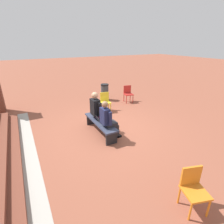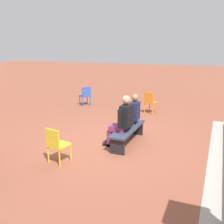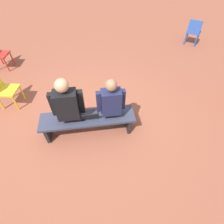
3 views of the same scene
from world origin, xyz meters
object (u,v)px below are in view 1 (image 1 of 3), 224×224
(plastic_chair_mid_courtyard, at_px, (128,93))
(laptop, at_px, (101,120))
(person_student, at_px, (108,119))
(plastic_chair_far_left, at_px, (193,187))
(person_adult, at_px, (98,110))
(bench, at_px, (100,124))
(litter_bin, at_px, (105,92))
(plastic_chair_far_right, at_px, (105,101))

(plastic_chair_mid_courtyard, bearing_deg, laptop, 132.31)
(person_student, bearing_deg, plastic_chair_far_left, -175.80)
(person_adult, relative_size, plastic_chair_far_left, 1.66)
(bench, xyz_separation_m, litter_bin, (3.26, -1.77, 0.08))
(person_student, xyz_separation_m, person_adult, (0.76, -0.01, 0.04))
(person_student, xyz_separation_m, laptop, (0.40, 0.08, -0.20))
(plastic_chair_far_right, relative_size, litter_bin, 0.98)
(laptop, distance_m, plastic_chair_mid_courtyard, 3.66)
(person_student, relative_size, person_adult, 0.93)
(plastic_chair_far_left, xyz_separation_m, litter_bin, (6.70, -1.49, -0.05))
(person_student, distance_m, laptop, 0.45)
(plastic_chair_far_right, bearing_deg, person_student, 155.89)
(person_student, distance_m, person_adult, 0.76)
(plastic_chair_far_left, relative_size, plastic_chair_far_right, 1.00)
(plastic_chair_far_right, height_order, litter_bin, litter_bin)
(plastic_chair_far_left, bearing_deg, person_adult, 3.27)
(person_student, bearing_deg, bench, 8.10)
(laptop, bearing_deg, person_student, -169.16)
(bench, relative_size, plastic_chair_far_left, 2.14)
(laptop, height_order, plastic_chair_mid_courtyard, plastic_chair_mid_courtyard)
(person_adult, xyz_separation_m, plastic_chair_mid_courtyard, (2.10, -2.62, -0.26))
(plastic_chair_mid_courtyard, bearing_deg, person_student, 137.45)
(plastic_chair_far_right, bearing_deg, bench, 149.20)
(plastic_chair_far_left, relative_size, litter_bin, 0.98)
(person_student, xyz_separation_m, litter_bin, (3.71, -1.71, -0.27))
(bench, relative_size, plastic_chair_far_right, 2.14)
(laptop, bearing_deg, bench, -12.65)
(plastic_chair_far_right, bearing_deg, plastic_chair_mid_courtyard, -69.51)
(person_adult, xyz_separation_m, plastic_chair_far_left, (-3.75, -0.21, -0.26))
(bench, height_order, person_student, person_student)
(person_student, relative_size, laptop, 4.06)
(person_adult, relative_size, laptop, 4.35)
(person_adult, bearing_deg, litter_bin, -29.95)
(person_adult, bearing_deg, plastic_chair_mid_courtyard, -51.27)
(bench, distance_m, plastic_chair_far_left, 3.46)
(plastic_chair_mid_courtyard, height_order, litter_bin, litter_bin)
(bench, distance_m, litter_bin, 3.71)
(plastic_chair_far_left, bearing_deg, person_student, 4.20)
(plastic_chair_mid_courtyard, bearing_deg, person_adult, 128.73)
(bench, distance_m, plastic_chair_far_right, 2.11)
(bench, xyz_separation_m, plastic_chair_far_left, (-3.45, -0.28, 0.13))
(person_student, bearing_deg, plastic_chair_mid_courtyard, -42.55)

